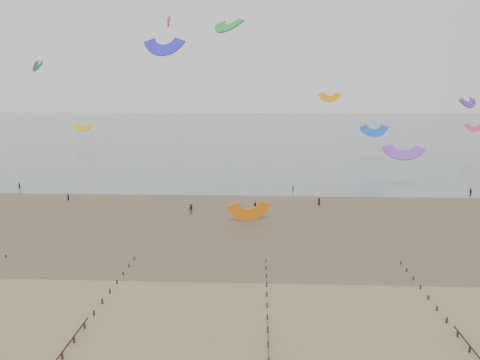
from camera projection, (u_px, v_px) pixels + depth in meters
The scene contains 6 objects.
ground at pixel (231, 302), 51.62m from camera, with size 500.00×500.00×0.00m, color brown.
sea_and_shore at pixel (220, 216), 85.47m from camera, with size 500.00×665.00×0.03m.
kitesurfer_lead at pixel (68, 197), 95.70m from camera, with size 0.61×0.40×1.66m, color black.
kitesurfers at pixel (340, 197), 96.50m from camera, with size 123.95×23.27×1.79m.
grounded_kite at pixel (249, 220), 82.74m from camera, with size 6.63×3.48×5.05m, color orange, non-canonical shape.
kites_airborne at pixel (199, 92), 136.72m from camera, with size 238.26×119.83×44.42m.
Camera 1 is at (3.13, -47.79, 23.52)m, focal length 35.00 mm.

